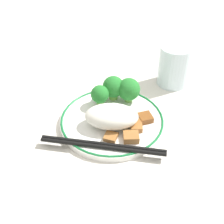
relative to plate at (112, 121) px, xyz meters
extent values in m
plane|color=silver|center=(0.00, 0.00, -0.01)|extent=(3.00, 3.00, 0.00)
cylinder|color=white|center=(0.00, 0.00, 0.00)|extent=(0.23, 0.23, 0.01)
torus|color=#197238|center=(0.00, 0.00, 0.00)|extent=(0.22, 0.22, 0.00)
ellipsoid|color=white|center=(0.00, -0.02, 0.03)|extent=(0.11, 0.07, 0.05)
cylinder|color=#72AD4C|center=(0.04, 0.07, 0.01)|extent=(0.02, 0.02, 0.01)
sphere|color=#267A2D|center=(0.04, 0.07, 0.04)|extent=(0.05, 0.05, 0.05)
cylinder|color=#72AD4C|center=(0.00, 0.07, 0.01)|extent=(0.02, 0.02, 0.01)
sphere|color=#267A2D|center=(0.00, 0.07, 0.04)|extent=(0.05, 0.05, 0.05)
cylinder|color=#72AD4C|center=(-0.03, 0.05, 0.01)|extent=(0.02, 0.02, 0.01)
sphere|color=#267A2D|center=(-0.03, 0.05, 0.03)|extent=(0.04, 0.04, 0.04)
cube|color=brown|center=(0.07, 0.00, 0.01)|extent=(0.04, 0.04, 0.01)
cube|color=#9E6633|center=(0.05, -0.02, 0.01)|extent=(0.03, 0.04, 0.01)
cube|color=#9E6633|center=(0.04, -0.06, 0.01)|extent=(0.03, 0.03, 0.01)
cube|color=#9E6633|center=(0.00, -0.06, 0.01)|extent=(0.03, 0.03, 0.01)
cylinder|color=black|center=(-0.02, -0.09, 0.01)|extent=(0.25, 0.04, 0.01)
cylinder|color=black|center=(-0.01, -0.08, 0.01)|extent=(0.25, 0.04, 0.01)
cylinder|color=silver|center=(0.15, 0.17, 0.04)|extent=(0.08, 0.08, 0.10)
camera|label=1|loc=(0.02, -0.51, 0.45)|focal=50.00mm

